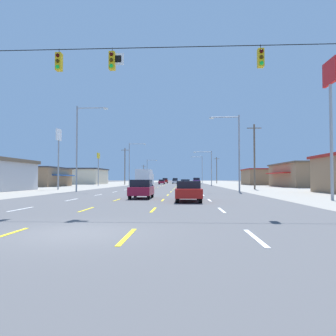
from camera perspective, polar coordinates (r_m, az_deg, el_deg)
The scene contains 31 objects.
ground_plane at distance 75.24m, azimuth 0.32°, elevation -3.24°, with size 572.00×572.00×0.00m, color #4C4C4F.
lot_apron_left at distance 80.23m, azimuth -17.65°, elevation -3.07°, with size 28.00×440.00×0.01m, color gray.
lot_apron_right at distance 78.16m, azimuth 18.79°, elevation -3.08°, with size 28.00×440.00×0.01m, color gray.
lane_markings at distance 113.71m, azimuth 1.18°, elevation -2.83°, with size 10.64×227.60×0.01m.
signal_span_wire at distance 16.58m, azimuth -8.12°, elevation 11.43°, with size 25.06×0.52×9.64m.
sedan_inner_right_nearest at distance 22.41m, azimuth 3.74°, elevation -4.16°, with size 1.80×4.50×1.46m.
hatchback_center_turn_near at distance 25.80m, azimuth -4.85°, elevation -3.82°, with size 1.72×3.90×1.54m.
box_truck_inner_left_mid at distance 54.68m, azimuth -4.24°, elevation -1.77°, with size 2.40×7.20×3.23m.
hatchback_inner_right_midfar at distance 58.36m, azimuth 3.16°, elevation -2.82°, with size 1.72×3.90×1.54m.
suv_far_right_far at distance 91.52m, azimuth 5.19°, elevation -2.37°, with size 1.98×4.90×1.98m.
sedan_inner_left_farther at distance 94.88m, azimuth -1.15°, elevation -2.53°, with size 1.80×4.50×1.46m.
sedan_center_turn_farthest at distance 109.87m, azimuth 1.23°, elevation -2.46°, with size 1.80×4.50×1.46m.
suv_inner_left_distant_a at distance 120.75m, azimuth -0.51°, elevation -2.30°, with size 1.98×4.90×1.98m.
suv_center_turn_distant_b at distance 121.80m, azimuth 1.33°, elevation -2.29°, with size 1.98×4.90×1.98m.
storefront_left_row_1 at distance 74.39m, azimuth -22.52°, elevation -1.48°, with size 11.84×14.21×4.18m.
storefront_left_row_2 at distance 102.69m, azimuth -15.36°, elevation -1.46°, with size 13.56×15.77×4.91m.
storefront_right_row_1 at distance 70.35m, azimuth 24.87°, elevation -1.14°, with size 14.79×18.18×4.87m.
storefront_right_row_2 at distance 90.95m, azimuth 18.16°, elevation -1.54°, with size 14.50×13.70×4.39m.
pole_sign_left_row_1 at distance 50.68m, azimuth -19.29°, elevation 3.99°, with size 0.24×1.70×9.25m.
pole_sign_left_row_2 at distance 76.98m, azimuth -12.56°, elevation 1.12°, with size 0.24×1.73×7.86m.
pole_sign_right_row_0 at distance 27.04m, azimuth 27.47°, elevation 11.87°, with size 0.24×2.10×10.55m.
streetlight_left_row_0 at distance 41.14m, azimuth -15.79°, elevation 4.48°, with size 4.05×0.26×10.84m.
streetlight_right_row_0 at distance 39.45m, azimuth 12.31°, elevation 3.66°, with size 3.71×0.26×9.50m.
streetlight_left_row_1 at distance 78.15m, azimuth -6.79°, elevation 1.29°, with size 4.20×0.26×10.59m.
streetlight_right_row_1 at distance 77.26m, azimuth 7.53°, elevation 0.55°, with size 4.49×0.26×8.52m.
streetlight_left_row_2 at distance 115.91m, azimuth -3.64°, elevation -0.28°, with size 3.73×0.26×8.84m.
streetlight_right_row_2 at distance 115.37m, azimuth 6.03°, elevation 0.07°, with size 4.26×0.26×10.01m.
utility_pole_right_row_0 at distance 50.28m, azimuth 15.46°, elevation 2.22°, with size 2.20×0.26×10.11m.
utility_pole_left_row_1 at distance 89.99m, azimuth -7.86°, elevation 0.43°, with size 2.20×0.26×10.45m.
utility_pole_right_row_2 at distance 118.08m, azimuth 8.86°, elevation -0.31°, with size 2.20×0.26×9.76m.
utility_pole_left_row_3 at distance 148.95m, azimuth -4.45°, elevation -0.97°, with size 2.20×0.26×8.29m.
Camera 1 is at (3.31, -9.15, 1.59)m, focal length 33.48 mm.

